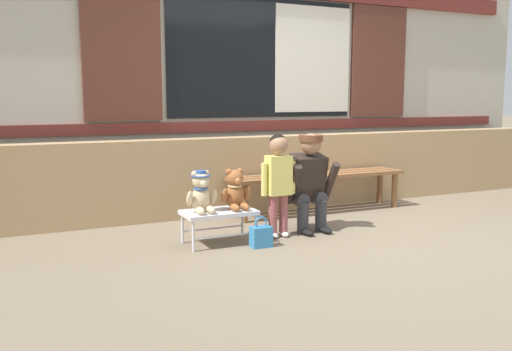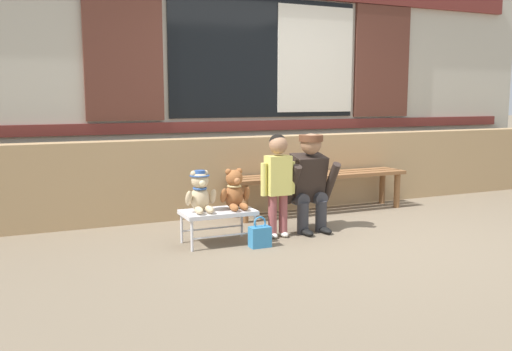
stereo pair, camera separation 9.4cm
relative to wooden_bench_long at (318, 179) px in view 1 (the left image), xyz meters
The scene contains 10 objects.
ground_plane 1.16m from the wooden_bench_long, 106.06° to the right, with size 60.00×60.00×0.00m, color #756651.
brick_low_wall 0.48m from the wooden_bench_long, 129.90° to the left, with size 7.95×0.25×0.85m, color tan.
shop_facade 1.59m from the wooden_bench_long, 108.87° to the left, with size 8.11×0.26×3.29m.
wooden_bench_long is the anchor object (origin of this frame).
small_display_bench 1.71m from the wooden_bench_long, 152.03° to the right, with size 0.64×0.36×0.30m.
teddy_bear_with_hat 1.85m from the wooden_bench_long, 154.41° to the right, with size 0.28×0.27×0.36m.
teddy_bear_plain 1.57m from the wooden_bench_long, 149.33° to the right, with size 0.28×0.26×0.36m.
child_standing 1.25m from the wooden_bench_long, 138.75° to the right, with size 0.35×0.18×0.96m.
adult_crouching 0.90m from the wooden_bench_long, 127.32° to the right, with size 0.50×0.49×0.95m.
handbag_on_ground 1.64m from the wooden_bench_long, 139.02° to the right, with size 0.18×0.11×0.27m.
Camera 1 is at (-2.94, -4.19, 1.29)m, focal length 38.75 mm.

